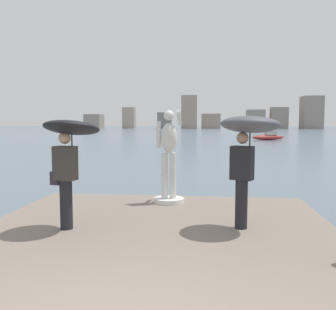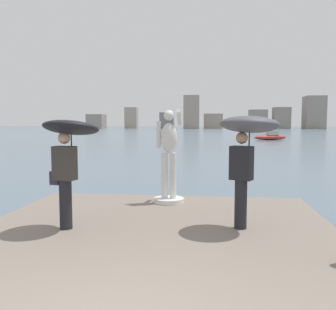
{
  "view_description": "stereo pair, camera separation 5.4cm",
  "coord_description": "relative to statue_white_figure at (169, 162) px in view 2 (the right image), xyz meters",
  "views": [
    {
      "loc": [
        0.85,
        -2.68,
        2.3
      ],
      "look_at": [
        0.0,
        5.64,
        1.55
      ],
      "focal_mm": 39.14,
      "sensor_mm": 36.0,
      "label": 1
    },
    {
      "loc": [
        0.9,
        -2.68,
        2.3
      ],
      "look_at": [
        0.0,
        5.64,
        1.55
      ],
      "focal_mm": 39.14,
      "sensor_mm": 36.0,
      "label": 2
    }
  ],
  "objects": [
    {
      "name": "pier",
      "position": [
        0.0,
        -4.02,
        -1.16
      ],
      "size": [
        6.44,
        9.66,
        0.4
      ],
      "primitive_type": "cube",
      "color": "slate",
      "rests_on": "ground"
    },
    {
      "name": "onlooker_left",
      "position": [
        -1.52,
        -2.34,
        0.53
      ],
      "size": [
        1.16,
        1.18,
        2.0
      ],
      "color": "black",
      "rests_on": "pier"
    },
    {
      "name": "onlooker_right",
      "position": [
        1.6,
        -2.0,
        0.66
      ],
      "size": [
        1.38,
        1.39,
        2.05
      ],
      "color": "black",
      "rests_on": "pier"
    },
    {
      "name": "statue_white_figure",
      "position": [
        0.0,
        0.0,
        0.0
      ],
      "size": [
        0.72,
        0.92,
        2.21
      ],
      "color": "silver",
      "rests_on": "pier"
    },
    {
      "name": "boat_mid",
      "position": [
        9.11,
        40.55,
        -0.91
      ],
      "size": [
        4.59,
        2.51,
        1.24
      ],
      "color": "#9E2D28",
      "rests_on": "ground"
    },
    {
      "name": "distant_skyline",
      "position": [
        7.5,
        130.13,
        3.11
      ],
      "size": [
        86.91,
        12.36,
        12.33
      ],
      "color": "gray",
      "rests_on": "ground"
    },
    {
      "name": "ground_plane",
      "position": [
        0.0,
        34.15,
        -1.36
      ],
      "size": [
        400.0,
        400.0,
        0.0
      ],
      "primitive_type": "plane",
      "color": "slate"
    }
  ]
}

